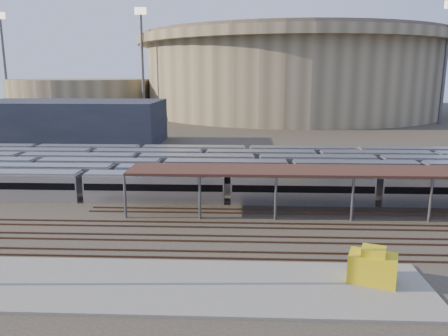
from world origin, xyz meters
name	(u,v)px	position (x,y,z in m)	size (l,w,h in m)	color
ground	(194,222)	(0.00, 0.00, 0.00)	(420.00, 420.00, 0.00)	#383026
apron	(109,284)	(-5.00, -15.00, 0.10)	(50.00, 9.00, 0.20)	gray
subway_trains	(225,171)	(2.72, 18.50, 1.80)	(126.07, 23.90, 3.60)	silver
inspection_shed	(385,173)	(22.00, 4.00, 4.98)	(60.30, 6.00, 5.30)	#4F5054
empty_tracks	(188,238)	(0.00, -5.00, 0.09)	(170.00, 9.62, 0.18)	#4C3323
stadium	(290,73)	(25.00, 140.00, 16.47)	(124.00, 124.00, 32.50)	gray
secondary_arena	(81,97)	(-60.00, 130.00, 7.00)	(56.00, 56.00, 14.00)	gray
service_building	(71,122)	(-35.00, 55.00, 5.00)	(42.00, 20.00, 10.00)	#1E232D
floodlight_0	(142,61)	(-30.00, 110.00, 20.65)	(4.00, 1.00, 38.40)	#4F5054
floodlight_1	(4,62)	(-85.00, 120.00, 20.65)	(4.00, 1.00, 38.40)	#4F5054
floodlight_2	(446,59)	(70.00, 100.00, 20.65)	(4.00, 1.00, 38.40)	#4F5054
floodlight_3	(210,64)	(-10.00, 160.00, 20.65)	(4.00, 1.00, 38.40)	#4F5054
yellow_equipment	(372,268)	(15.64, -13.87, 1.33)	(3.60, 2.25, 2.25)	gold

